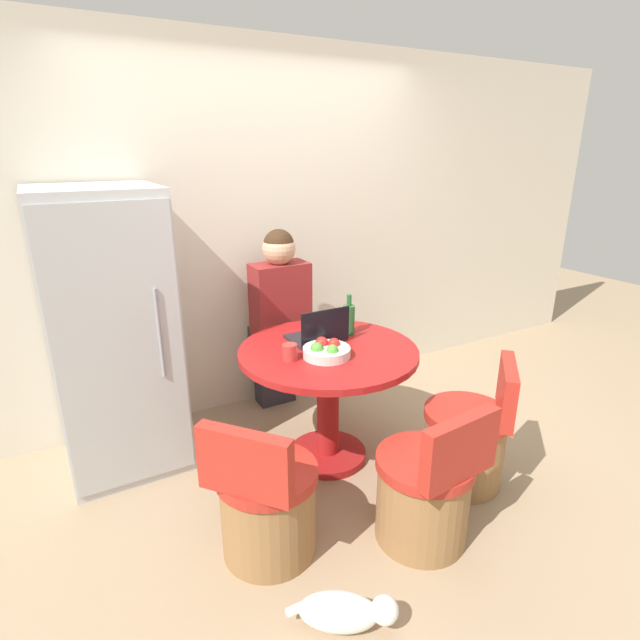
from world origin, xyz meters
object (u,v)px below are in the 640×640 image
(chair_near_camera, at_px, (425,493))
(cat, at_px, (344,611))
(person_seated, at_px, (278,311))
(fruit_bowl, at_px, (326,350))
(chair_near_right_corner, at_px, (467,441))
(dining_table, at_px, (328,379))
(bottle, at_px, (349,319))
(chair_near_left_corner, at_px, (267,505))
(laptop, at_px, (318,334))
(refrigerator, at_px, (112,334))

(chair_near_camera, bearing_deg, cat, 16.11)
(person_seated, distance_m, fruit_bowl, 0.86)
(chair_near_right_corner, relative_size, cat, 1.91)
(dining_table, distance_m, chair_near_right_corner, 0.89)
(fruit_bowl, relative_size, bottle, 1.04)
(chair_near_left_corner, distance_m, laptop, 1.08)
(dining_table, height_order, person_seated, person_seated)
(chair_near_camera, bearing_deg, chair_near_right_corner, -160.12)
(chair_near_left_corner, height_order, cat, chair_near_left_corner)
(person_seated, bearing_deg, chair_near_camera, 91.62)
(fruit_bowl, height_order, bottle, bottle)
(chair_near_right_corner, distance_m, chair_near_camera, 0.57)
(dining_table, distance_m, bottle, 0.42)
(chair_near_right_corner, bearing_deg, bottle, -109.46)
(chair_near_left_corner, relative_size, bottle, 2.96)
(person_seated, bearing_deg, laptop, 88.52)
(chair_near_camera, bearing_deg, person_seated, -93.13)
(dining_table, bearing_deg, cat, -116.99)
(refrigerator, distance_m, cat, 1.95)
(person_seated, height_order, laptop, person_seated)
(dining_table, height_order, cat, dining_table)
(fruit_bowl, bearing_deg, chair_near_right_corner, -37.56)
(refrigerator, distance_m, person_seated, 1.15)
(chair_near_right_corner, bearing_deg, chair_near_camera, -19.88)
(bottle, bearing_deg, chair_near_left_corner, -142.41)
(refrigerator, distance_m, chair_near_right_corner, 2.18)
(fruit_bowl, bearing_deg, dining_table, 54.20)
(fruit_bowl, bearing_deg, bottle, 38.65)
(chair_near_right_corner, xyz_separation_m, chair_near_camera, (-0.52, -0.24, 0.00))
(chair_near_right_corner, relative_size, laptop, 2.39)
(chair_near_camera, distance_m, cat, 0.69)
(refrigerator, xyz_separation_m, bottle, (1.35, -0.47, 0.01))
(laptop, bearing_deg, person_seated, -91.48)
(fruit_bowl, height_order, cat, fruit_bowl)
(cat, bearing_deg, laptop, 99.67)
(laptop, height_order, fruit_bowl, laptop)
(fruit_bowl, bearing_deg, chair_near_left_corner, -142.99)
(refrigerator, height_order, chair_near_left_corner, refrigerator)
(bottle, bearing_deg, person_seated, 109.48)
(chair_near_camera, height_order, person_seated, person_seated)
(bottle, distance_m, cat, 1.65)
(chair_near_left_corner, xyz_separation_m, laptop, (0.66, 0.67, 0.53))
(chair_near_camera, bearing_deg, refrigerator, -55.90)
(refrigerator, height_order, bottle, refrigerator)
(chair_near_camera, bearing_deg, chair_near_left_corner, -27.70)
(laptop, xyz_separation_m, cat, (-0.56, -1.21, -0.71))
(person_seated, bearing_deg, chair_near_left_corner, 62.37)
(chair_near_right_corner, bearing_deg, laptop, -96.16)
(chair_near_camera, relative_size, bottle, 2.96)
(laptop, xyz_separation_m, bottle, (0.23, 0.02, 0.06))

